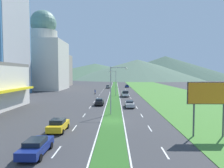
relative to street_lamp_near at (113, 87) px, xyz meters
name	(u,v)px	position (x,y,z in m)	size (l,w,h in m)	color
ground_plane	(112,121)	(0.03, -4.69, -5.01)	(600.00, 600.00, 0.00)	#38383A
grass_median	(115,89)	(0.03, 55.31, -4.98)	(3.20, 240.00, 0.06)	#2D6023
grass_verge_right	(159,89)	(20.63, 55.31, -4.98)	(24.00, 240.00, 0.06)	#477F33
lane_dash_left_1	(57,152)	(-5.07, -16.66, -5.00)	(0.16, 2.80, 0.01)	silver
lane_dash_left_2	(75,128)	(-5.07, -8.62, -5.00)	(0.16, 2.80, 0.01)	silver
lane_dash_left_3	(84,115)	(-5.07, -0.58, -5.00)	(0.16, 2.80, 0.01)	silver
lane_dash_left_4	(90,107)	(-5.07, 7.46, -5.00)	(0.16, 2.80, 0.01)	silver
lane_dash_left_5	(94,102)	(-5.07, 15.50, -5.00)	(0.16, 2.80, 0.01)	silver
lane_dash_left_6	(97,98)	(-5.07, 23.54, -5.00)	(0.16, 2.80, 0.01)	silver
lane_dash_left_7	(99,95)	(-5.07, 31.57, -5.00)	(0.16, 2.80, 0.01)	silver
lane_dash_left_8	(101,93)	(-5.07, 39.61, -5.00)	(0.16, 2.80, 0.01)	silver
lane_dash_left_9	(102,91)	(-5.07, 47.65, -5.00)	(0.16, 2.80, 0.01)	silver
lane_dash_left_10	(104,89)	(-5.07, 55.69, -5.00)	(0.16, 2.80, 0.01)	silver
lane_dash_left_11	(105,88)	(-5.07, 63.73, -5.00)	(0.16, 2.80, 0.01)	silver
lane_dash_right_1	(165,153)	(5.13, -16.66, -5.00)	(0.16, 2.80, 0.01)	silver
lane_dash_right_2	(150,128)	(5.13, -8.62, -5.00)	(0.16, 2.80, 0.01)	silver
lane_dash_right_3	(142,116)	(5.13, -0.58, -5.00)	(0.16, 2.80, 0.01)	silver
lane_dash_right_4	(137,108)	(5.13, 7.46, -5.00)	(0.16, 2.80, 0.01)	silver
lane_dash_right_5	(133,102)	(5.13, 15.50, -5.00)	(0.16, 2.80, 0.01)	silver
lane_dash_right_6	(131,98)	(5.13, 23.54, -5.00)	(0.16, 2.80, 0.01)	silver
lane_dash_right_7	(129,95)	(5.13, 31.57, -5.00)	(0.16, 2.80, 0.01)	silver
lane_dash_right_8	(128,93)	(5.13, 39.61, -5.00)	(0.16, 2.80, 0.01)	silver
lane_dash_right_9	(126,91)	(5.13, 47.65, -5.00)	(0.16, 2.80, 0.01)	silver
lane_dash_right_10	(125,89)	(5.13, 55.69, -5.00)	(0.16, 2.80, 0.01)	silver
lane_dash_right_11	(125,88)	(5.13, 63.73, -5.00)	(0.16, 2.80, 0.01)	silver
edge_line_median_left	(111,89)	(-1.72, 55.31, -5.00)	(0.16, 240.00, 0.01)	silver
edge_line_median_right	(118,89)	(1.78, 55.31, -5.00)	(0.16, 240.00, 0.01)	silver
domed_building	(44,57)	(-32.77, 55.49, 10.12)	(18.78, 18.78, 36.35)	beige
midrise_colored	(55,70)	(-35.82, 80.86, 4.25)	(17.40, 17.40, 18.52)	#9E9384
hill_far_left	(95,71)	(-31.72, 272.58, 6.58)	(213.83, 213.83, 23.19)	#47664C
hill_far_center	(137,69)	(29.13, 222.77, 7.91)	(182.04, 182.04, 25.85)	#516B56
hill_far_right	(165,67)	(73.00, 250.89, 11.37)	(194.11, 194.11, 32.76)	#3D5647
street_lamp_near	(113,87)	(0.00, 0.00, 0.00)	(3.11, 0.47, 8.61)	#99999E
street_lamp_mid	(115,81)	(0.29, 30.29, -0.16)	(2.67, 0.28, 8.39)	#99999E
billboard_roadside	(209,96)	(11.34, -12.01, -0.18)	(5.09, 0.28, 6.45)	#4C4C51
car_0	(58,125)	(-6.84, -10.13, -4.20)	(2.04, 4.16, 1.61)	yellow
car_1	(108,87)	(-3.36, 62.92, -4.21)	(1.89, 4.70, 1.58)	slate
car_2	(127,86)	(6.59, 68.97, -4.23)	(1.90, 4.32, 1.52)	navy
car_3	(36,146)	(-6.74, -17.30, -4.25)	(1.99, 4.52, 1.47)	navy
car_4	(99,102)	(-3.29, 10.66, -4.23)	(1.95, 4.33, 1.54)	black
car_5	(130,104)	(3.58, 7.74, -4.27)	(1.95, 4.27, 1.42)	#B2B2B7
pickup_truck_0	(125,94)	(3.57, 27.38, -4.03)	(2.18, 5.40, 2.00)	silver
motorcycle_rider	(95,92)	(-6.89, 35.14, -4.26)	(0.36, 2.00, 1.80)	black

